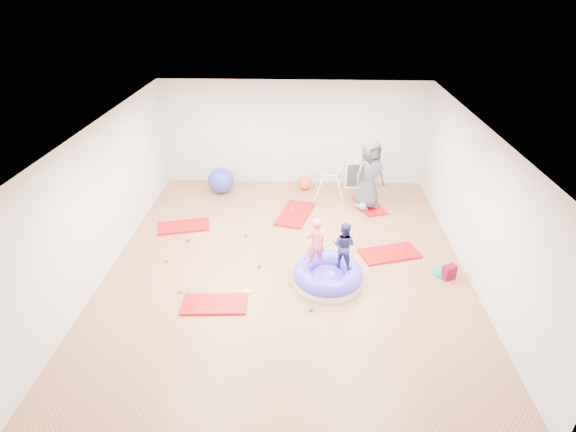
{
  "coord_description": "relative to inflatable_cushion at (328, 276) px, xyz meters",
  "views": [
    {
      "loc": [
        0.32,
        -7.54,
        5.15
      ],
      "look_at": [
        0.0,
        0.3,
        0.9
      ],
      "focal_mm": 28.0,
      "sensor_mm": 36.0,
      "label": 1
    }
  ],
  "objects": [
    {
      "name": "room",
      "position": [
        -0.78,
        0.65,
        1.24
      ],
      "size": [
        7.01,
        8.01,
        2.81
      ],
      "color": "#A57457",
      "rests_on": "ground"
    },
    {
      "name": "gym_mat_mid_left",
      "position": [
        -3.23,
        1.97,
        -0.14
      ],
      "size": [
        1.27,
        0.85,
        0.05
      ],
      "primitive_type": "cube",
      "rotation": [
        0.0,
        0.0,
        0.25
      ],
      "color": "red",
      "rests_on": "ground"
    },
    {
      "name": "ball_pit_balls",
      "position": [
        -1.67,
        0.65,
        -0.12
      ],
      "size": [
        3.02,
        3.74,
        0.08
      ],
      "color": "#3035AF",
      "rests_on": "ground"
    },
    {
      "name": "gym_mat_center_back",
      "position": [
        -0.68,
        2.68,
        -0.13
      ],
      "size": [
        0.99,
        1.45,
        0.06
      ],
      "primitive_type": "cube",
      "rotation": [
        0.0,
        0.0,
        1.3
      ],
      "color": "red",
      "rests_on": "ground"
    },
    {
      "name": "gym_mat_right",
      "position": [
        1.33,
        1.01,
        -0.14
      ],
      "size": [
        1.32,
        0.92,
        0.05
      ],
      "primitive_type": "cube",
      "rotation": [
        0.0,
        0.0,
        0.29
      ],
      "color": "red",
      "rests_on": "ground"
    },
    {
      "name": "gym_mat_front_left",
      "position": [
        -2.01,
        -0.74,
        -0.14
      ],
      "size": [
        1.17,
        0.63,
        0.05
      ],
      "primitive_type": "cube",
      "rotation": [
        0.0,
        0.0,
        0.06
      ],
      "color": "red",
      "rests_on": "ground"
    },
    {
      "name": "inflatable_cushion",
      "position": [
        0.0,
        0.0,
        0.0
      ],
      "size": [
        1.32,
        1.32,
        0.41
      ],
      "rotation": [
        0.0,
        0.0,
        -0.34
      ],
      "color": "white",
      "rests_on": "ground"
    },
    {
      "name": "yellow_toy",
      "position": [
        -1.47,
        -0.35,
        -0.15
      ],
      "size": [
        0.18,
        0.18,
        0.03
      ],
      "primitive_type": "cylinder",
      "color": "gold",
      "rests_on": "ground"
    },
    {
      "name": "exercise_ball_orange",
      "position": [
        -0.46,
        4.15,
        0.02
      ],
      "size": [
        0.37,
        0.37,
        0.37
      ],
      "primitive_type": "sphere",
      "color": "#FA4E26",
      "rests_on": "ground"
    },
    {
      "name": "infant_play_gym",
      "position": [
        0.17,
        3.84,
        0.21
      ],
      "size": [
        0.73,
        0.7,
        0.56
      ],
      "rotation": [
        0.0,
        0.0,
        -0.3
      ],
      "color": "white",
      "rests_on": "ground"
    },
    {
      "name": "infant",
      "position": [
        0.95,
        3.0,
        -0.0
      ],
      "size": [
        0.37,
        0.38,
        0.22
      ],
      "color": "silver",
      "rests_on": "gym_mat_rear_right"
    },
    {
      "name": "backpack",
      "position": [
        2.32,
        0.22,
        -0.02
      ],
      "size": [
        0.29,
        0.25,
        0.29
      ],
      "primitive_type": "cube",
      "rotation": [
        0.0,
        0.0,
        0.46
      ],
      "color": "#C40A36",
      "rests_on": "ground"
    },
    {
      "name": "exercise_ball_blue",
      "position": [
        -2.67,
        3.88,
        0.18
      ],
      "size": [
        0.69,
        0.69,
        0.69
      ],
      "primitive_type": "sphere",
      "color": "#3035AF",
      "rests_on": "ground"
    },
    {
      "name": "child_navy",
      "position": [
        0.27,
        0.07,
        0.68
      ],
      "size": [
        0.55,
        0.51,
        0.92
      ],
      "primitive_type": "imported",
      "rotation": [
        0.0,
        0.0,
        2.69
      ],
      "color": "navy",
      "rests_on": "inflatable_cushion"
    },
    {
      "name": "adult_caregiver",
      "position": [
        1.08,
        3.11,
        0.74
      ],
      "size": [
        1.0,
        0.89,
        1.71
      ],
      "primitive_type": "imported",
      "rotation": [
        0.0,
        0.0,
        0.53
      ],
      "color": "#47474F",
      "rests_on": "gym_mat_rear_right"
    },
    {
      "name": "child_pink",
      "position": [
        -0.25,
        0.08,
        0.72
      ],
      "size": [
        0.43,
        0.36,
        1.0
      ],
      "primitive_type": "imported",
      "rotation": [
        0.0,
        0.0,
        3.51
      ],
      "color": "#FF6477",
      "rests_on": "inflatable_cushion"
    },
    {
      "name": "gym_mat_rear_right",
      "position": [
        1.17,
        3.19,
        -0.14
      ],
      "size": [
        0.82,
        1.17,
        0.04
      ],
      "primitive_type": "cube",
      "rotation": [
        0.0,
        0.0,
        1.87
      ],
      "color": "red",
      "rests_on": "ground"
    },
    {
      "name": "cube_shelf",
      "position": [
        0.99,
        4.44,
        0.2
      ],
      "size": [
        0.73,
        0.36,
        0.73
      ],
      "color": "white",
      "rests_on": "ground"
    },
    {
      "name": "balance_disc",
      "position": [
        2.23,
        0.36,
        -0.12
      ],
      "size": [
        0.34,
        0.34,
        0.08
      ],
      "primitive_type": "cylinder",
      "color": "#0A8FB2",
      "rests_on": "ground"
    }
  ]
}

